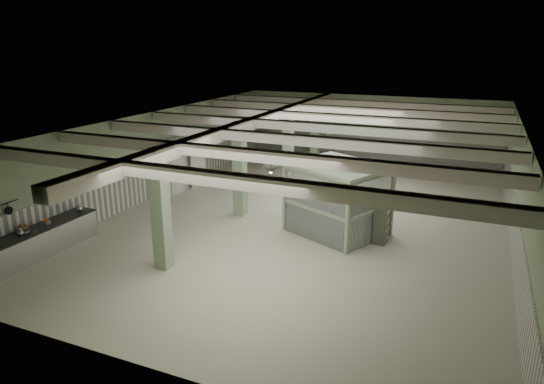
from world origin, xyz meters
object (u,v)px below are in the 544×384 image
at_px(walkin_cooler, 178,164).
at_px(filing_cabinet, 381,224).
at_px(guard_booth, 338,186).
at_px(prep_counter, 35,244).

xyz_separation_m(walkin_cooler, filing_cabinet, (9.62, -2.61, -0.54)).
bearing_deg(filing_cabinet, walkin_cooler, 167.38).
bearing_deg(guard_booth, prep_counter, -119.79).
bearing_deg(prep_counter, filing_cabinet, 29.50).
distance_m(prep_counter, walkin_cooler, 8.04).
distance_m(guard_booth, filing_cabinet, 1.92).
bearing_deg(prep_counter, walkin_cooler, 90.60).
height_order(guard_booth, filing_cabinet, guard_booth).
relative_size(walkin_cooler, filing_cabinet, 2.01).
bearing_deg(filing_cabinet, guard_booth, 172.34).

